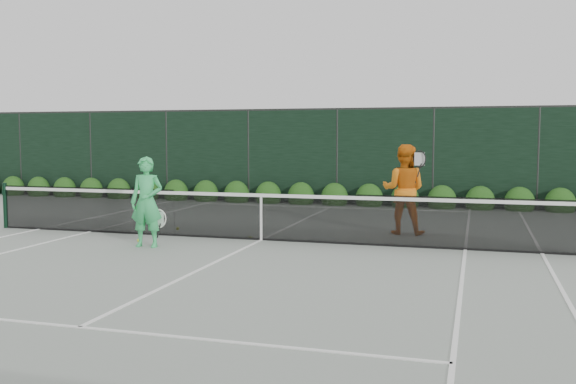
% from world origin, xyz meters
% --- Properties ---
extents(ground, '(80.00, 80.00, 0.00)m').
position_xyz_m(ground, '(0.00, 0.00, 0.00)').
color(ground, gray).
rests_on(ground, ground).
extents(tennis_net, '(12.90, 0.10, 1.07)m').
position_xyz_m(tennis_net, '(-0.02, 0.00, 0.53)').
color(tennis_net, black).
rests_on(tennis_net, ground).
extents(player_woman, '(0.70, 0.50, 1.77)m').
position_xyz_m(player_woman, '(-1.89, -1.38, 0.89)').
color(player_woman, '#38BF66').
rests_on(player_woman, ground).
extents(player_man, '(1.00, 0.80, 1.99)m').
position_xyz_m(player_man, '(2.75, 1.70, 1.00)').
color(player_man, orange).
rests_on(player_man, ground).
extents(court_lines, '(11.03, 23.83, 0.01)m').
position_xyz_m(court_lines, '(0.00, 0.00, 0.01)').
color(court_lines, white).
rests_on(court_lines, ground).
extents(windscreen_fence, '(32.00, 21.07, 3.06)m').
position_xyz_m(windscreen_fence, '(0.00, -2.71, 1.51)').
color(windscreen_fence, black).
rests_on(windscreen_fence, ground).
extents(hedge_row, '(31.66, 0.65, 0.94)m').
position_xyz_m(hedge_row, '(-0.00, 7.15, 0.23)').
color(hedge_row, '#11360E').
rests_on(hedge_row, ground).
extents(tennis_balls, '(2.16, 1.82, 0.07)m').
position_xyz_m(tennis_balls, '(-1.65, -0.01, 0.03)').
color(tennis_balls, '#C5D52F').
rests_on(tennis_balls, ground).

